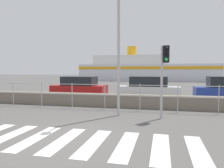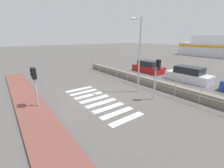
% 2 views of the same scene
% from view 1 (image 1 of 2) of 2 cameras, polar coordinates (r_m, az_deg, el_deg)
% --- Properties ---
extents(ground_plane, '(160.00, 160.00, 0.00)m').
position_cam_1_polar(ground_plane, '(6.63, -13.45, -14.02)').
color(ground_plane, '#565451').
extents(crosswalk, '(6.75, 2.40, 0.01)m').
position_cam_1_polar(crosswalk, '(6.40, -8.71, -14.56)').
color(crosswalk, silver).
rests_on(crosswalk, ground_plane).
extents(seawall, '(19.81, 0.55, 0.70)m').
position_cam_1_polar(seawall, '(11.99, -0.81, -4.27)').
color(seawall, slate).
rests_on(seawall, ground_plane).
extents(harbor_fence, '(17.87, 0.04, 1.33)m').
position_cam_1_polar(harbor_fence, '(11.09, -1.89, -2.25)').
color(harbor_fence, '#B2B2B5').
rests_on(harbor_fence, ground_plane).
extents(traffic_light_far, '(0.34, 0.32, 2.98)m').
position_cam_1_polar(traffic_light_far, '(9.09, 13.55, 4.74)').
color(traffic_light_far, '#B2B2B5').
rests_on(traffic_light_far, ground_plane).
extents(streetlamp, '(0.32, 1.14, 5.89)m').
position_cam_1_polar(streetlamp, '(9.47, 1.48, 13.77)').
color(streetlamp, '#B2B2B5').
rests_on(streetlamp, ground_plane).
extents(ferry_boat, '(25.07, 7.78, 6.57)m').
position_cam_1_polar(ferry_boat, '(42.71, 8.41, 3.67)').
color(ferry_boat, silver).
rests_on(ferry_boat, ground_plane).
extents(parked_car_red, '(4.17, 1.85, 1.51)m').
position_cam_1_polar(parked_car_red, '(17.19, -8.49, -0.91)').
color(parked_car_red, '#B21919').
rests_on(parked_car_red, ground_plane).
extents(parked_car_white, '(4.38, 1.82, 1.54)m').
position_cam_1_polar(parked_car_white, '(16.02, 9.56, -1.21)').
color(parked_car_white, silver).
rests_on(parked_car_white, ground_plane).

